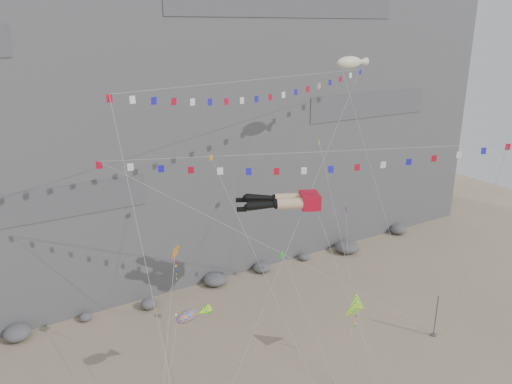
{
  "coord_description": "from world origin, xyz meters",
  "views": [
    {
      "loc": [
        -21.28,
        -27.5,
        27.02
      ],
      "look_at": [
        0.45,
        9.0,
        12.98
      ],
      "focal_mm": 35.0,
      "sensor_mm": 36.0,
      "label": 1
    }
  ],
  "objects": [
    {
      "name": "flag_banner_lower",
      "position": [
        2.31,
        2.59,
        17.76
      ],
      "size": [
        30.99,
        11.72,
        21.81
      ],
      "color": "#B70B21",
      "rests_on": "ground"
    },
    {
      "name": "fish_windsock",
      "position": [
        -9.43,
        2.13,
        7.08
      ],
      "size": [
        7.24,
        7.62,
        11.12
      ],
      "color": "orange",
      "rests_on": "ground"
    },
    {
      "name": "talus_boulders",
      "position": [
        0.0,
        17.0,
        0.6
      ],
      "size": [
        60.0,
        3.0,
        1.2
      ],
      "primitive_type": null,
      "color": "#5B5A5F",
      "rests_on": "ground"
    },
    {
      "name": "delta_kite",
      "position": [
        3.72,
        -1.38,
        5.61
      ],
      "size": [
        3.06,
        7.1,
        8.92
      ],
      "color": "#F1EA0C",
      "rests_on": "ground"
    },
    {
      "name": "small_kite_a",
      "position": [
        -3.54,
        9.23,
        16.05
      ],
      "size": [
        1.76,
        17.24,
        23.45
      ],
      "color": "orange",
      "rests_on": "ground"
    },
    {
      "name": "flag_banner_upper",
      "position": [
        2.0,
        10.32,
        22.72
      ],
      "size": [
        29.09,
        19.16,
        31.02
      ],
      "color": "#B70B21",
      "rests_on": "ground"
    },
    {
      "name": "anchor_pole_right",
      "position": [
        13.0,
        -1.94,
        2.08
      ],
      "size": [
        0.12,
        0.12,
        4.15
      ],
      "primitive_type": "cylinder",
      "color": "slate",
      "rests_on": "ground"
    },
    {
      "name": "blimp_windsock",
      "position": [
        10.92,
        9.44,
        23.85
      ],
      "size": [
        3.91,
        11.26,
        26.12
      ],
      "color": "#EFECC4",
      "rests_on": "ground"
    },
    {
      "name": "small_kite_b",
      "position": [
        7.98,
        5.32,
        10.71
      ],
      "size": [
        7.59,
        10.65,
        16.35
      ],
      "color": "purple",
      "rests_on": "ground"
    },
    {
      "name": "ground",
      "position": [
        0.0,
        0.0,
        0.0
      ],
      "size": [
        120.0,
        120.0,
        0.0
      ],
      "primitive_type": "plane",
      "color": "gray",
      "rests_on": "ground"
    },
    {
      "name": "small_kite_c",
      "position": [
        -0.67,
        2.88,
        9.39
      ],
      "size": [
        1.16,
        10.68,
        13.8
      ],
      "color": "green",
      "rests_on": "ground"
    },
    {
      "name": "legs_kite",
      "position": [
        1.63,
        5.77,
        12.86
      ],
      "size": [
        7.27,
        16.36,
        18.23
      ],
      "rotation": [
        0.0,
        0.0,
        -0.43
      ],
      "color": "#B70B21",
      "rests_on": "ground"
    },
    {
      "name": "small_kite_d",
      "position": [
        6.81,
        8.03,
        16.4
      ],
      "size": [
        6.06,
        16.24,
        23.59
      ],
      "color": "yellow",
      "rests_on": "ground"
    },
    {
      "name": "cliff",
      "position": [
        0.0,
        32.0,
        25.0
      ],
      "size": [
        80.0,
        28.0,
        50.0
      ],
      "primitive_type": "cube",
      "color": "slate",
      "rests_on": "ground"
    },
    {
      "name": "harlequin_kite",
      "position": [
        -9.34,
        4.17,
        11.3
      ],
      "size": [
        6.84,
        10.33,
        15.78
      ],
      "color": "red",
      "rests_on": "ground"
    }
  ]
}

